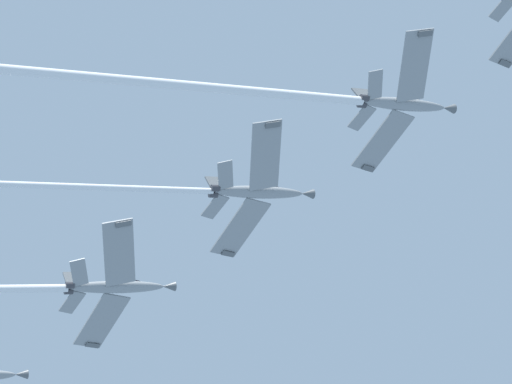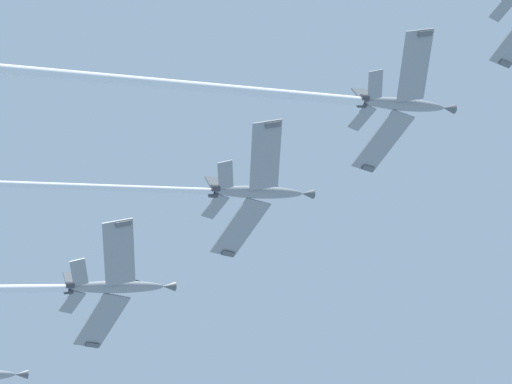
% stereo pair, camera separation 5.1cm
% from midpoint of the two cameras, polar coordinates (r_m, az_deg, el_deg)
% --- Properties ---
extents(jet_second, '(40.71, 41.10, 22.68)m').
position_cam_midpoint_polar(jet_second, '(118.55, 2.29, 5.29)').
color(jet_second, gray).
extents(jet_third, '(36.99, 37.72, 20.47)m').
position_cam_midpoint_polar(jet_third, '(120.77, -3.17, 0.10)').
color(jet_third, gray).
extents(jet_fourth, '(40.72, 42.51, 21.64)m').
position_cam_midpoint_polar(jet_fourth, '(123.38, -13.48, -5.12)').
color(jet_fourth, gray).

